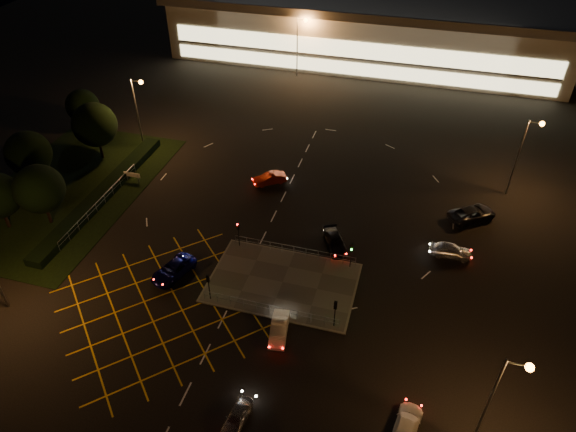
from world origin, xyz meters
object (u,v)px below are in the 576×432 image
(car_right_silver, at_px, (451,250))
(car_circ_red, at_px, (270,179))
(signal_ne, at_px, (352,250))
(car_queue_white, at_px, (279,329))
(car_near_silver, at_px, (237,417))
(car_far_dkgrey, at_px, (335,242))
(car_approach_white, at_px, (406,426))
(signal_se, at_px, (335,309))
(car_east_grey, at_px, (472,214))
(signal_nw, at_px, (238,229))
(signal_sw, at_px, (208,282))
(car_left_blue, at_px, (173,270))

(car_right_silver, height_order, car_circ_red, car_right_silver)
(signal_ne, bearing_deg, car_queue_white, -114.04)
(car_near_silver, xyz_separation_m, car_far_dkgrey, (3.04, 21.79, 0.05))
(car_approach_white, bearing_deg, signal_se, -39.20)
(car_right_silver, distance_m, car_east_grey, 7.36)
(signal_ne, height_order, car_approach_white, signal_ne)
(signal_nw, distance_m, car_near_silver, 20.32)
(car_near_silver, bearing_deg, car_east_grey, 67.21)
(signal_sw, height_order, car_east_grey, signal_sw)
(signal_se, relative_size, car_approach_white, 0.71)
(signal_sw, distance_m, signal_se, 12.00)
(car_far_dkgrey, bearing_deg, car_near_silver, -125.60)
(car_far_dkgrey, bearing_deg, car_queue_white, -128.14)
(signal_se, bearing_deg, car_approach_white, 130.91)
(signal_se, height_order, car_left_blue, signal_se)
(signal_se, bearing_deg, car_right_silver, -127.67)
(signal_se, xyz_separation_m, car_east_grey, (11.89, 19.66, -1.60))
(signal_se, distance_m, car_far_dkgrey, 11.07)
(car_left_blue, distance_m, car_approach_white, 26.23)
(signal_sw, xyz_separation_m, car_east_grey, (23.89, 19.66, -1.60))
(car_near_silver, distance_m, car_approach_white, 12.69)
(signal_nw, height_order, car_left_blue, signal_nw)
(signal_nw, height_order, signal_ne, same)
(signal_sw, xyz_separation_m, car_far_dkgrey, (9.86, 10.72, -1.71))
(signal_se, relative_size, signal_ne, 1.00)
(car_approach_white, bearing_deg, car_right_silver, -86.99)
(signal_sw, bearing_deg, signal_nw, -90.00)
(car_far_dkgrey, distance_m, car_right_silver, 12.04)
(signal_nw, relative_size, car_queue_white, 0.77)
(car_east_grey, bearing_deg, signal_se, 111.77)
(signal_sw, relative_size, signal_se, 1.00)
(signal_se, height_order, signal_nw, same)
(signal_ne, xyz_separation_m, car_approach_white, (7.22, -16.31, -1.73))
(car_far_dkgrey, relative_size, car_circ_red, 1.09)
(car_left_blue, bearing_deg, car_queue_white, -1.29)
(car_left_blue, xyz_separation_m, car_east_grey, (28.73, 17.53, 0.08))
(signal_nw, bearing_deg, signal_sw, -90.00)
(car_far_dkgrey, distance_m, car_approach_white, 21.23)
(signal_ne, bearing_deg, car_approach_white, -66.14)
(car_left_blue, height_order, car_far_dkgrey, car_left_blue)
(signal_nw, distance_m, signal_ne, 12.00)
(signal_nw, xyz_separation_m, car_near_silver, (6.82, -19.06, -1.76))
(signal_se, distance_m, car_left_blue, 17.05)
(signal_se, relative_size, car_east_grey, 0.57)
(signal_se, xyz_separation_m, car_far_dkgrey, (-2.14, 10.72, -1.71))
(signal_ne, height_order, car_east_grey, signal_ne)
(car_far_dkgrey, bearing_deg, car_circ_red, 109.45)
(signal_ne, height_order, car_circ_red, signal_ne)
(car_queue_white, xyz_separation_m, car_far_dkgrey, (2.38, 12.87, -0.02))
(signal_ne, bearing_deg, car_left_blue, -160.83)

